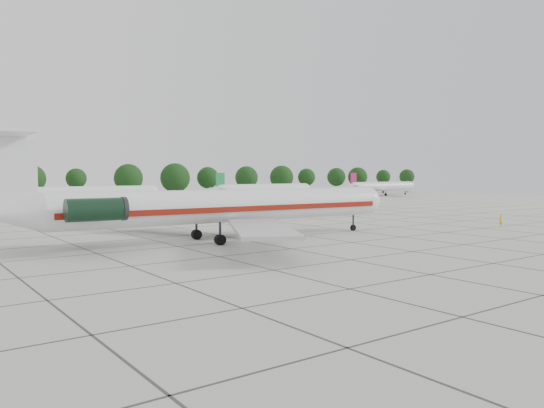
% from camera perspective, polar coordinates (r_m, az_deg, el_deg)
% --- Properties ---
extents(ground, '(260.00, 260.00, 0.00)m').
position_cam_1_polar(ground, '(62.05, 3.33, -3.38)').
color(ground, beige).
rests_on(ground, ground).
extents(apron_joints, '(170.00, 170.00, 0.02)m').
position_cam_1_polar(apron_joints, '(74.17, -4.06, -2.28)').
color(apron_joints, '#383838').
rests_on(apron_joints, ground).
extents(main_airliner, '(45.69, 35.86, 10.71)m').
position_cam_1_polar(main_airliner, '(56.24, -6.33, -0.22)').
color(main_airliner, silver).
rests_on(main_airliner, ground).
extents(ground_crew, '(0.75, 0.67, 1.72)m').
position_cam_1_polar(ground_crew, '(78.01, 23.37, -1.64)').
color(ground_crew, '#E7B50D').
rests_on(ground_crew, ground).
extents(bg_airliner_c, '(28.24, 27.20, 7.40)m').
position_cam_1_polar(bg_airliner_c, '(119.87, -18.85, 1.07)').
color(bg_airliner_c, silver).
rests_on(bg_airliner_c, ground).
extents(bg_airliner_d, '(28.24, 27.20, 7.40)m').
position_cam_1_polar(bg_airliner_d, '(138.32, -0.85, 1.52)').
color(bg_airliner_d, silver).
rests_on(bg_airliner_d, ground).
extents(bg_airliner_e, '(28.24, 27.20, 7.40)m').
position_cam_1_polar(bg_airliner_e, '(177.15, 11.78, 1.84)').
color(bg_airliner_e, silver).
rests_on(bg_airliner_e, ground).
extents(tree_line, '(249.86, 8.44, 10.22)m').
position_cam_1_polar(tree_line, '(135.37, -24.47, 2.49)').
color(tree_line, '#332114').
rests_on(tree_line, ground).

